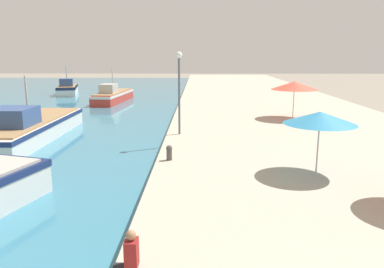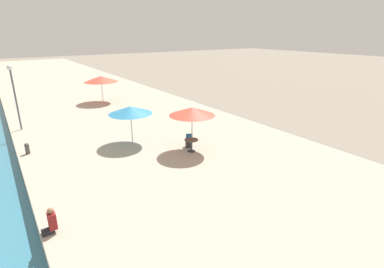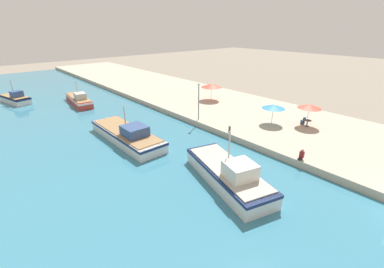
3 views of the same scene
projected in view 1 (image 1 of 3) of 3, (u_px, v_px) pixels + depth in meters
quay_promenade at (264, 105)px, 35.59m from camera, size 16.00×90.00×0.71m
fishing_boat_mid at (28, 127)px, 22.53m from camera, size 3.27×11.00×3.85m
fishing_boat_far at (113, 95)px, 40.03m from camera, size 2.90×8.69×3.56m
fishing_boat_distant at (67, 89)px, 47.42m from camera, size 3.75×6.58×3.61m
cafe_umbrella_white at (320, 118)px, 13.80m from camera, size 2.67×2.67×2.36m
cafe_umbrella_striped at (294, 86)px, 25.82m from camera, size 3.22×3.22×2.57m
person_at_quay at (130, 255)px, 7.66m from camera, size 0.52×0.36×0.96m
mooring_bollard at (169, 152)px, 15.90m from camera, size 0.26×0.26×0.65m
lamppost at (179, 79)px, 20.48m from camera, size 0.36×0.36×4.56m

